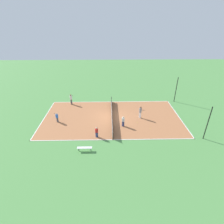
# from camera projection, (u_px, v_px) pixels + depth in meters

# --- Properties ---
(ground_plane) EXTENTS (80.00, 80.00, 0.00)m
(ground_plane) POSITION_uv_depth(u_px,v_px,m) (112.00, 117.00, 25.84)
(ground_plane) COLOR #518E47
(court_surface) EXTENTS (10.89, 20.01, 0.02)m
(court_surface) POSITION_uv_depth(u_px,v_px,m) (112.00, 117.00, 25.83)
(court_surface) COLOR #AD6B42
(court_surface) RESTS_ON ground_plane
(tennis_net) EXTENTS (10.69, 0.10, 0.98)m
(tennis_net) POSITION_uv_depth(u_px,v_px,m) (112.00, 114.00, 25.59)
(tennis_net) COLOR black
(tennis_net) RESTS_ON court_surface
(bench) EXTENTS (0.36, 1.64, 0.45)m
(bench) POSITION_uv_depth(u_px,v_px,m) (85.00, 148.00, 19.19)
(bench) COLOR silver
(bench) RESTS_ON ground_plane
(player_far_white) EXTENTS (0.48, 0.48, 1.51)m
(player_far_white) POSITION_uv_depth(u_px,v_px,m) (123.00, 121.00, 23.33)
(player_far_white) COLOR navy
(player_far_white) RESTS_ON court_surface
(player_near_white) EXTENTS (0.97, 0.47, 1.80)m
(player_near_white) POSITION_uv_depth(u_px,v_px,m) (71.00, 99.00, 29.21)
(player_near_white) COLOR #4C4C51
(player_near_white) RESTS_ON court_surface
(player_baseline_gray) EXTENTS (0.89, 0.90, 1.83)m
(player_baseline_gray) POSITION_uv_depth(u_px,v_px,m) (140.00, 111.00, 25.19)
(player_baseline_gray) COLOR white
(player_baseline_gray) RESTS_ON court_surface
(player_coach_red) EXTENTS (0.51, 0.51, 1.41)m
(player_coach_red) POSITION_uv_depth(u_px,v_px,m) (97.00, 132.00, 21.21)
(player_coach_red) COLOR navy
(player_coach_red) RESTS_ON court_surface
(player_near_blue) EXTENTS (0.95, 0.81, 1.40)m
(player_near_blue) POSITION_uv_depth(u_px,v_px,m) (57.00, 117.00, 24.33)
(player_near_blue) COLOR #4C4C51
(player_near_blue) RESTS_ON court_surface
(tennis_ball_far_baseline) EXTENTS (0.07, 0.07, 0.07)m
(tennis_ball_far_baseline) POSITION_uv_depth(u_px,v_px,m) (150.00, 128.00, 23.15)
(tennis_ball_far_baseline) COLOR #CCE033
(tennis_ball_far_baseline) RESTS_ON court_surface
(tennis_ball_midcourt) EXTENTS (0.07, 0.07, 0.07)m
(tennis_ball_midcourt) POSITION_uv_depth(u_px,v_px,m) (65.00, 105.00, 29.33)
(tennis_ball_midcourt) COLOR #CCE033
(tennis_ball_midcourt) RESTS_ON court_surface
(tennis_ball_right_alley) EXTENTS (0.07, 0.07, 0.07)m
(tennis_ball_right_alley) POSITION_uv_depth(u_px,v_px,m) (105.00, 106.00, 29.04)
(tennis_ball_right_alley) COLOR #CCE033
(tennis_ball_right_alley) RESTS_ON court_surface
(tennis_ball_left_sideline) EXTENTS (0.07, 0.07, 0.07)m
(tennis_ball_left_sideline) POSITION_uv_depth(u_px,v_px,m) (137.00, 123.00, 24.44)
(tennis_ball_left_sideline) COLOR #CCE033
(tennis_ball_left_sideline) RESTS_ON court_surface
(fence_post_back_left) EXTENTS (0.12, 0.12, 4.36)m
(fence_post_back_left) POSITION_uv_depth(u_px,v_px,m) (176.00, 90.00, 29.70)
(fence_post_back_left) COLOR black
(fence_post_back_left) RESTS_ON ground_plane
(fence_post_back_right) EXTENTS (0.12, 0.12, 4.36)m
(fence_post_back_right) POSITION_uv_depth(u_px,v_px,m) (208.00, 123.00, 20.29)
(fence_post_back_right) COLOR black
(fence_post_back_right) RESTS_ON ground_plane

